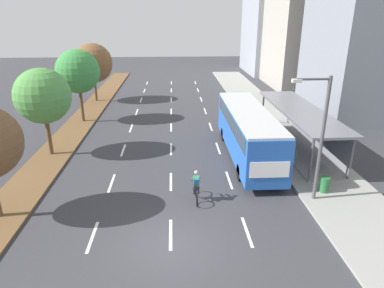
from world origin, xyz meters
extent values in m
plane|color=#38383D|center=(0.00, 0.00, 0.00)|extent=(140.00, 140.00, 0.00)
cube|color=brown|center=(-8.30, 20.00, 0.06)|extent=(2.60, 52.00, 0.12)
cube|color=gray|center=(9.25, 20.00, 0.07)|extent=(4.50, 52.00, 0.15)
cube|color=white|center=(-3.50, 0.87, 0.00)|extent=(0.14, 2.32, 0.01)
cube|color=white|center=(-3.50, 6.08, 0.00)|extent=(0.14, 2.32, 0.01)
cube|color=white|center=(-3.50, 11.29, 0.00)|extent=(0.14, 2.32, 0.01)
cube|color=white|center=(-3.50, 16.50, 0.00)|extent=(0.14, 2.32, 0.01)
cube|color=white|center=(-3.50, 21.71, 0.00)|extent=(0.14, 2.32, 0.01)
cube|color=white|center=(-3.50, 26.92, 0.00)|extent=(0.14, 2.32, 0.01)
cube|color=white|center=(-3.50, 32.13, 0.00)|extent=(0.14, 2.32, 0.01)
cube|color=white|center=(-3.50, 37.34, 0.00)|extent=(0.14, 2.32, 0.01)
cube|color=white|center=(0.00, 0.87, 0.00)|extent=(0.14, 2.32, 0.01)
cube|color=white|center=(0.00, 6.08, 0.00)|extent=(0.14, 2.32, 0.01)
cube|color=white|center=(0.00, 11.29, 0.00)|extent=(0.14, 2.32, 0.01)
cube|color=white|center=(0.00, 16.50, 0.00)|extent=(0.14, 2.32, 0.01)
cube|color=white|center=(0.00, 21.71, 0.00)|extent=(0.14, 2.32, 0.01)
cube|color=white|center=(0.00, 26.92, 0.00)|extent=(0.14, 2.32, 0.01)
cube|color=white|center=(0.00, 32.13, 0.00)|extent=(0.14, 2.32, 0.01)
cube|color=white|center=(0.00, 37.34, 0.00)|extent=(0.14, 2.32, 0.01)
cube|color=white|center=(3.50, 0.87, 0.00)|extent=(0.14, 2.32, 0.01)
cube|color=white|center=(3.50, 6.08, 0.00)|extent=(0.14, 2.32, 0.01)
cube|color=white|center=(3.50, 11.29, 0.00)|extent=(0.14, 2.32, 0.01)
cube|color=white|center=(3.50, 16.50, 0.00)|extent=(0.14, 2.32, 0.01)
cube|color=white|center=(3.50, 21.71, 0.00)|extent=(0.14, 2.32, 0.01)
cube|color=white|center=(3.50, 26.92, 0.00)|extent=(0.14, 2.32, 0.01)
cube|color=white|center=(3.50, 32.13, 0.00)|extent=(0.14, 2.32, 0.01)
cube|color=white|center=(3.50, 37.34, 0.00)|extent=(0.14, 2.32, 0.01)
cube|color=gray|center=(9.25, 10.93, 0.20)|extent=(2.60, 11.60, 0.10)
cylinder|color=#56565B|center=(8.07, 5.38, 1.55)|extent=(0.16, 0.16, 2.60)
cylinder|color=#56565B|center=(8.07, 16.48, 1.55)|extent=(0.16, 0.16, 2.60)
cylinder|color=#56565B|center=(10.43, 5.38, 1.55)|extent=(0.16, 0.16, 2.60)
cylinder|color=#56565B|center=(10.43, 16.48, 1.55)|extent=(0.16, 0.16, 2.60)
cube|color=gray|center=(10.49, 10.93, 1.55)|extent=(0.10, 11.02, 2.34)
cube|color=slate|center=(9.25, 10.93, 2.93)|extent=(2.90, 12.00, 0.16)
cube|color=#2356B2|center=(5.25, 9.53, 1.85)|extent=(2.50, 11.20, 2.80)
cube|color=#2D3D4C|center=(5.25, 9.53, 2.70)|extent=(2.54, 10.30, 0.90)
cube|color=#B7B7B7|center=(5.25, 9.53, 3.31)|extent=(2.45, 10.98, 0.12)
cube|color=#2D3D4C|center=(5.25, 15.15, 2.20)|extent=(2.25, 0.06, 1.54)
cube|color=white|center=(5.25, 3.91, 1.65)|extent=(2.12, 0.04, 0.90)
cylinder|color=black|center=(4.15, 13.00, 0.50)|extent=(0.30, 1.00, 1.00)
cylinder|color=black|center=(6.35, 13.00, 0.50)|extent=(0.30, 1.00, 1.00)
cylinder|color=black|center=(4.15, 6.06, 0.50)|extent=(0.30, 1.00, 1.00)
cylinder|color=black|center=(6.35, 6.06, 0.50)|extent=(0.30, 1.00, 1.00)
torus|color=black|center=(1.36, 4.36, 0.36)|extent=(0.06, 0.72, 0.72)
torus|color=black|center=(1.36, 3.26, 0.36)|extent=(0.06, 0.72, 0.72)
cylinder|color=black|center=(1.36, 3.81, 0.64)|extent=(0.05, 0.94, 0.05)
cylinder|color=black|center=(1.36, 3.71, 0.46)|extent=(0.05, 0.57, 0.42)
cylinder|color=black|center=(1.36, 3.61, 0.66)|extent=(0.04, 0.04, 0.40)
cube|color=black|center=(1.36, 3.61, 0.86)|extent=(0.12, 0.24, 0.06)
cylinder|color=black|center=(1.36, 4.31, 0.91)|extent=(0.46, 0.04, 0.04)
cube|color=#2D844C|center=(1.36, 3.79, 1.19)|extent=(0.30, 0.36, 0.59)
cube|color=#23669E|center=(1.36, 3.63, 1.21)|extent=(0.26, 0.26, 0.42)
sphere|color=beige|center=(1.36, 3.91, 1.61)|extent=(0.20, 0.20, 0.20)
cylinder|color=#23232D|center=(1.24, 3.76, 0.79)|extent=(0.12, 0.42, 0.25)
cylinder|color=#23232D|center=(1.24, 3.93, 0.53)|extent=(0.10, 0.17, 0.41)
cylinder|color=#23232D|center=(1.48, 3.76, 0.79)|extent=(0.12, 0.42, 0.25)
cylinder|color=#23232D|center=(1.48, 3.93, 0.53)|extent=(0.10, 0.17, 0.41)
cylinder|color=#2D844C|center=(1.19, 4.01, 1.24)|extent=(0.09, 0.47, 0.28)
cylinder|color=#2D844C|center=(1.53, 4.01, 1.24)|extent=(0.09, 0.47, 0.28)
cylinder|color=brown|center=(-8.41, 10.62, 1.49)|extent=(0.28, 0.28, 2.75)
sphere|color=#4C8E42|center=(-8.41, 10.62, 4.25)|extent=(3.69, 3.69, 3.69)
cylinder|color=brown|center=(-8.08, 18.55, 1.66)|extent=(0.28, 0.28, 3.08)
sphere|color=#38843D|center=(-8.08, 18.55, 4.63)|extent=(3.82, 3.82, 3.82)
cylinder|color=brown|center=(-8.50, 26.48, 1.42)|extent=(0.28, 0.28, 2.60)
sphere|color=brown|center=(-8.50, 26.48, 4.32)|extent=(4.26, 4.26, 4.26)
cylinder|color=#4C4C51|center=(7.60, 3.42, 3.40)|extent=(0.18, 0.18, 6.50)
cylinder|color=#4C4C51|center=(6.80, 3.42, 6.50)|extent=(1.60, 0.12, 0.12)
cube|color=silver|center=(6.00, 3.42, 6.43)|extent=(0.44, 0.24, 0.16)
cylinder|color=#286B38|center=(8.45, 4.13, 0.57)|extent=(0.52, 0.52, 0.85)
camera|label=1|loc=(0.24, -12.12, 9.33)|focal=31.89mm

